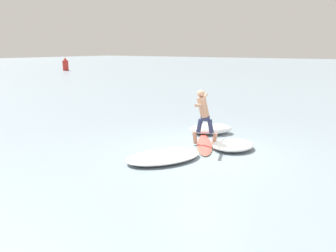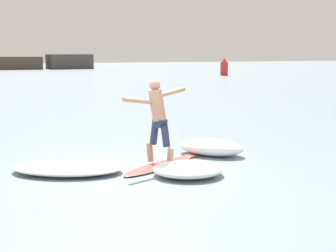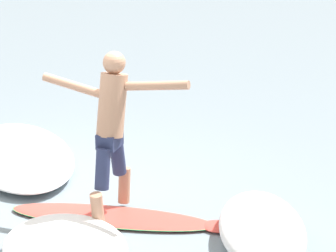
% 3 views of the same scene
% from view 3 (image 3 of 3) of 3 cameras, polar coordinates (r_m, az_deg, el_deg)
% --- Properties ---
extents(ground_plane, '(200.00, 200.00, 0.00)m').
position_cam_3_polar(ground_plane, '(8.83, -7.81, -6.10)').
color(ground_plane, gray).
extents(surfboard, '(2.30, 1.52, 0.20)m').
position_cam_3_polar(surfboard, '(8.59, -3.78, -6.54)').
color(surfboard, '#E14A40').
rests_on(surfboard, ground).
extents(surfer, '(1.60, 0.83, 1.78)m').
position_cam_3_polar(surfer, '(8.20, -4.05, 0.30)').
color(surfer, tan).
rests_on(surfer, surfboard).
extents(wave_foam_at_tail, '(1.70, 1.58, 0.26)m').
position_cam_3_polar(wave_foam_at_tail, '(7.88, -7.41, -8.64)').
color(wave_foam_at_tail, white).
rests_on(wave_foam_at_tail, ground).
extents(wave_foam_at_nose, '(2.56, 2.19, 0.21)m').
position_cam_3_polar(wave_foam_at_nose, '(10.02, -10.58, -2.12)').
color(wave_foam_at_nose, white).
rests_on(wave_foam_at_nose, ground).
extents(wave_foam_beside, '(1.67, 1.75, 0.37)m').
position_cam_3_polar(wave_foam_beside, '(8.07, 6.76, -7.39)').
color(wave_foam_beside, white).
rests_on(wave_foam_beside, ground).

